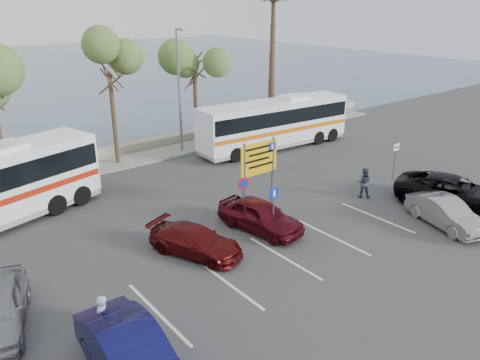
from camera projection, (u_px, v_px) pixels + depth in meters
ground at (288, 240)px, 20.42m from camera, size 120.00×120.00×0.00m
kerb_strip at (140, 159)px, 30.63m from camera, size 44.00×2.40×0.15m
seawall at (126, 148)px, 32.01m from camera, size 48.00×0.80×0.60m
tree_mid at (108, 57)px, 27.39m from camera, size 3.20×3.20×8.00m
tree_right at (194, 58)px, 31.04m from camera, size 3.20×3.20×7.40m
street_lamp_right at (180, 85)px, 30.39m from camera, size 0.45×1.15×8.01m
direction_sign at (259, 164)px, 22.47m from camera, size 2.20×0.12×3.60m
sign_no_stop at (244, 193)px, 21.25m from camera, size 0.60×0.08×2.35m
sign_parking at (274, 204)px, 20.36m from camera, size 0.50×0.07×2.25m
sign_taxi at (395, 157)px, 26.68m from camera, size 0.50×0.07×2.20m
lane_markings at (285, 257)px, 19.03m from camera, size 12.02×4.20×0.01m
coach_bus_right at (275, 125)px, 32.54m from camera, size 11.51×3.29×3.54m
car_blue at (132, 355)px, 12.70m from camera, size 1.70×4.70×1.54m
car_maroon at (195, 241)px, 19.09m from camera, size 3.08×4.38×1.18m
car_red at (260, 215)px, 21.06m from camera, size 2.37×4.42×1.43m
suv_black at (453, 192)px, 23.53m from camera, size 4.03×6.01×1.53m
car_silver_b at (446, 213)px, 21.45m from camera, size 2.48×4.23×1.32m
pedestrian_near at (102, 321)px, 13.94m from camera, size 0.73×0.72×1.70m
pedestrian_far at (364, 183)px, 24.57m from camera, size 0.97×1.01×1.63m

